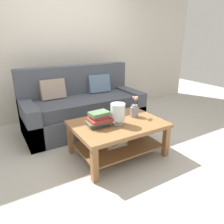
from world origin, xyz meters
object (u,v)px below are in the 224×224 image
object	(u,v)px
coffee_table	(118,132)
flower_pitcher	(135,110)
couch	(83,108)
book_stack_main	(99,119)
glass_hurricane_vase	(118,112)

from	to	relation	value
coffee_table	flower_pitcher	xyz separation A→B (m)	(0.32, 0.07, 0.23)
couch	book_stack_main	bearing A→B (deg)	-102.27
couch	glass_hurricane_vase	xyz separation A→B (m)	(-0.01, -1.15, 0.27)
book_stack_main	flower_pitcher	bearing A→B (deg)	3.03
coffee_table	glass_hurricane_vase	xyz separation A→B (m)	(-0.03, -0.05, 0.29)
book_stack_main	coffee_table	bearing A→B (deg)	-8.00
couch	glass_hurricane_vase	bearing A→B (deg)	-90.32
couch	coffee_table	world-z (taller)	couch
coffee_table	glass_hurricane_vase	distance (m)	0.30
coffee_table	flower_pitcher	distance (m)	0.40
couch	book_stack_main	size ratio (longest dim) A/B	6.40
book_stack_main	glass_hurricane_vase	world-z (taller)	glass_hurricane_vase
flower_pitcher	coffee_table	bearing A→B (deg)	-168.22
coffee_table	book_stack_main	bearing A→B (deg)	172.00
couch	flower_pitcher	bearing A→B (deg)	-71.80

